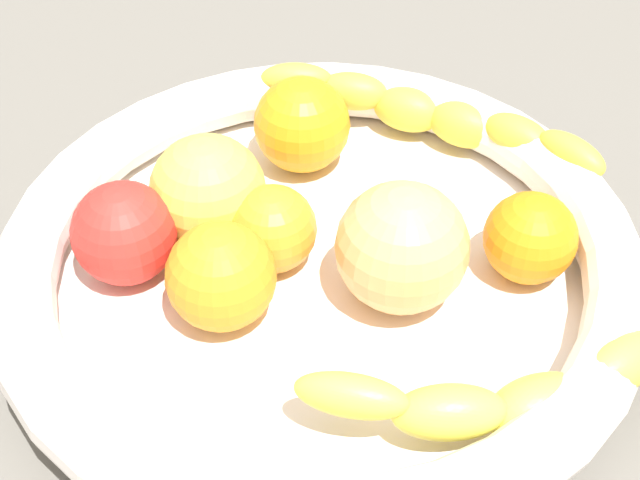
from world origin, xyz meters
The scene contains 11 objects.
kitchen_counter centered at (0.00, 0.00, 1.50)cm, with size 120.00×120.00×3.00cm, color #5F5C54.
fruit_bowl centered at (0.00, 0.00, 5.77)cm, with size 37.64×37.64×5.38cm.
banana_draped_left centered at (11.06, -9.37, 7.14)cm, with size 22.69×11.14×4.51cm.
banana_draped_right centered at (7.07, 13.03, 7.24)cm, with size 22.83×11.57×4.13cm.
orange_front centered at (-1.67, 10.73, 7.83)cm, with size 6.40×6.40×6.40cm, color orange.
orange_mid_left centered at (12.15, 1.00, 7.36)cm, with size 5.47×5.47×5.47cm, color orange.
orange_mid_right centered at (-5.30, -3.23, 7.72)cm, with size 6.17×6.17×6.17cm, color orange.
orange_rear centered at (-2.85, 1.19, 7.28)cm, with size 5.30×5.30×5.30cm, color orange.
tomato_red centered at (-11.31, -0.31, 7.71)cm, with size 6.15×6.15×6.15cm, color red.
peach_blush centered at (4.62, -1.22, 8.41)cm, with size 7.56×7.56×7.56cm, color #F9AA65.
apple_yellow centered at (-6.88, 3.37, 8.15)cm, with size 7.03×7.03×7.03cm, color #E0D14D.
Camera 1 is at (1.65, -37.07, 43.17)cm, focal length 50.36 mm.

